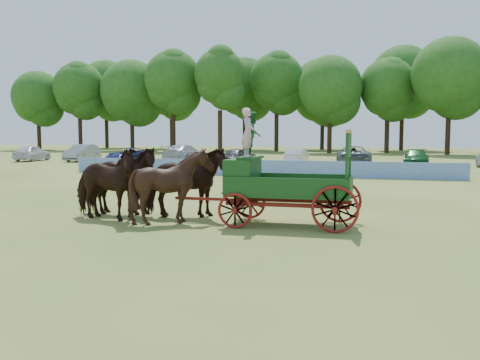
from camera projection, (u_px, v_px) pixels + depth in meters
name	position (u px, v px, depth m)	size (l,w,h in m)	color
ground	(160.00, 223.00, 17.30)	(160.00, 160.00, 0.00)	#A29449
horse_lead_left	(104.00, 184.00, 17.70)	(1.30, 2.86, 2.42)	black
horse_lead_right	(120.00, 181.00, 18.76)	(1.30, 2.86, 2.42)	black
horse_wheel_left	(172.00, 186.00, 17.09)	(1.95, 2.20, 2.42)	black
horse_wheel_right	(184.00, 183.00, 18.15)	(1.30, 2.86, 2.42)	black
farm_dray	(267.00, 175.00, 16.85)	(6.00, 2.00, 3.66)	maroon
sponsor_banner	(256.00, 168.00, 34.83)	(26.00, 0.08, 1.05)	blue
parked_cars	(238.00, 155.00, 47.63)	(43.41, 7.75, 1.64)	silver
treeline	(285.00, 85.00, 75.86)	(87.91, 23.36, 15.41)	#382314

